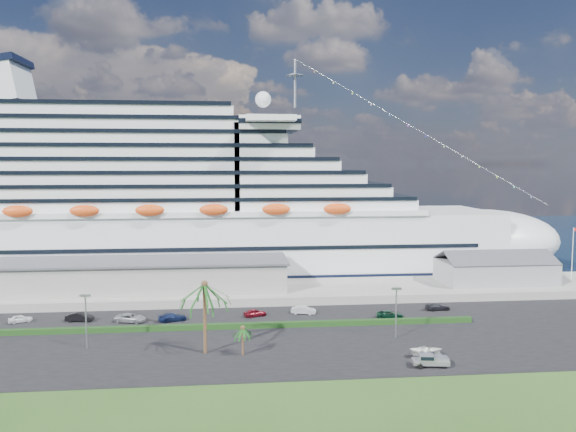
{
  "coord_description": "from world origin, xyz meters",
  "views": [
    {
      "loc": [
        -5.8,
        -77.44,
        27.89
      ],
      "look_at": [
        4.86,
        30.0,
        17.94
      ],
      "focal_mm": 35.0,
      "sensor_mm": 36.0,
      "label": 1
    }
  ],
  "objects": [
    {
      "name": "ground",
      "position": [
        0.0,
        0.0,
        0.0
      ],
      "size": [
        420.0,
        420.0,
        0.0
      ],
      "primitive_type": "plane",
      "color": "#254A18",
      "rests_on": "ground"
    },
    {
      "name": "asphalt_lot",
      "position": [
        0.0,
        11.0,
        0.06
      ],
      "size": [
        140.0,
        38.0,
        0.12
      ],
      "primitive_type": "cube",
      "color": "black",
      "rests_on": "ground"
    },
    {
      "name": "wharf",
      "position": [
        0.0,
        40.0,
        0.9
      ],
      "size": [
        240.0,
        20.0,
        1.8
      ],
      "primitive_type": "cube",
      "color": "gray",
      "rests_on": "ground"
    },
    {
      "name": "water",
      "position": [
        0.0,
        130.0,
        0.01
      ],
      "size": [
        420.0,
        160.0,
        0.02
      ],
      "primitive_type": "cube",
      "color": "black",
      "rests_on": "ground"
    },
    {
      "name": "cruise_ship",
      "position": [
        -21.53,
        64.0,
        16.69
      ],
      "size": [
        191.0,
        38.0,
        54.0
      ],
      "color": "silver",
      "rests_on": "ground"
    },
    {
      "name": "terminal_building",
      "position": [
        -25.0,
        40.0,
        5.01
      ],
      "size": [
        61.0,
        15.0,
        6.3
      ],
      "color": "gray",
      "rests_on": "wharf"
    },
    {
      "name": "port_shed",
      "position": [
        52.0,
        40.0,
        4.4
      ],
      "size": [
        24.0,
        12.31,
        7.37
      ],
      "color": "gray",
      "rests_on": "wharf"
    },
    {
      "name": "flagpole",
      "position": [
        70.04,
        40.0,
        8.27
      ],
      "size": [
        1.08,
        0.16,
        12.0
      ],
      "color": "silver",
      "rests_on": "wharf"
    },
    {
      "name": "hedge",
      "position": [
        -8.0,
        16.0,
        0.57
      ],
      "size": [
        88.0,
        1.1,
        0.9
      ],
      "primitive_type": "cube",
      "color": "black",
      "rests_on": "asphalt_lot"
    },
    {
      "name": "lamp_post_left",
      "position": [
        -28.0,
        8.0,
        5.34
      ],
      "size": [
        1.6,
        0.35,
        8.27
      ],
      "color": "gray",
      "rests_on": "asphalt_lot"
    },
    {
      "name": "lamp_post_right",
      "position": [
        20.0,
        8.0,
        5.34
      ],
      "size": [
        1.6,
        0.35,
        8.27
      ],
      "color": "gray",
      "rests_on": "asphalt_lot"
    },
    {
      "name": "palm_tall",
      "position": [
        -10.0,
        4.0,
        9.2
      ],
      "size": [
        8.82,
        8.82,
        11.13
      ],
      "color": "#47301E",
      "rests_on": "ground"
    },
    {
      "name": "palm_short",
      "position": [
        -4.5,
        2.5,
        3.67
      ],
      "size": [
        3.53,
        3.53,
        4.56
      ],
      "color": "#47301E",
      "rests_on": "ground"
    },
    {
      "name": "parked_car_0",
      "position": [
        -43.21,
        23.37,
        0.79
      ],
      "size": [
        4.22,
        3.06,
        1.34
      ],
      "primitive_type": "imported",
      "rotation": [
        0.0,
        0.0,
        2.0
      ],
      "color": "white",
      "rests_on": "asphalt_lot"
    },
    {
      "name": "parked_car_1",
      "position": [
        -33.03,
        23.12,
        0.9
      ],
      "size": [
        4.91,
        2.15,
        1.57
      ],
      "primitive_type": "imported",
      "rotation": [
        0.0,
        0.0,
        1.47
      ],
      "color": "black",
      "rests_on": "asphalt_lot"
    },
    {
      "name": "parked_car_2",
      "position": [
        -23.93,
        21.74,
        0.87
      ],
      "size": [
        5.83,
        3.55,
        1.51
      ],
      "primitive_type": "imported",
      "rotation": [
        0.0,
        0.0,
        1.37
      ],
      "color": "#9C9EA4",
      "rests_on": "asphalt_lot"
    },
    {
      "name": "parked_car_3",
      "position": [
        -16.61,
        21.6,
        0.86
      ],
      "size": [
        5.49,
        3.6,
        1.48
      ],
      "primitive_type": "imported",
      "rotation": [
        0.0,
        0.0,
        1.9
      ],
      "color": "#131E44",
      "rests_on": "asphalt_lot"
    },
    {
      "name": "parked_car_4",
      "position": [
        -1.88,
        23.22,
        0.83
      ],
      "size": [
        4.47,
        2.97,
        1.41
      ],
      "primitive_type": "imported",
      "rotation": [
        0.0,
        0.0,
        1.91
      ],
      "color": "maroon",
      "rests_on": "asphalt_lot"
    },
    {
      "name": "parked_car_5",
      "position": [
        7.18,
        24.07,
        0.87
      ],
      "size": [
        4.8,
        2.75,
        1.5
      ],
      "primitive_type": "imported",
      "rotation": [
        0.0,
        0.0,
        1.3
      ],
      "color": "silver",
      "rests_on": "asphalt_lot"
    },
    {
      "name": "parked_car_6",
      "position": [
        22.37,
        19.61,
        0.8
      ],
      "size": [
        5.13,
        2.8,
        1.36
      ],
      "primitive_type": "imported",
      "rotation": [
        0.0,
        0.0,
        1.46
      ],
      "color": "black",
      "rests_on": "asphalt_lot"
    },
    {
      "name": "parked_car_7",
      "position": [
        33.03,
        24.29,
        0.81
      ],
      "size": [
        4.89,
        2.33,
        1.38
      ],
      "primitive_type": "imported",
      "rotation": [
        0.0,
        0.0,
        1.66
      ],
      "color": "black",
      "rests_on": "asphalt_lot"
    },
    {
      "name": "pickup_truck",
      "position": [
        21.05,
        -4.75,
        1.09
      ],
      "size": [
        5.21,
        2.52,
        1.76
      ],
      "color": "black",
      "rests_on": "asphalt_lot"
    },
    {
      "name": "boat_trailer",
      "position": [
        21.91,
        -1.01,
        1.13
      ],
      "size": [
        5.32,
        3.48,
        1.52
      ],
      "color": "gray",
      "rests_on": "asphalt_lot"
    }
  ]
}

